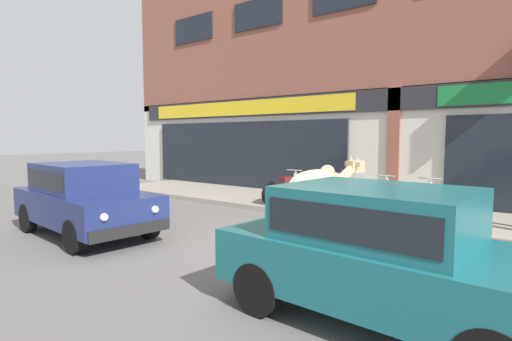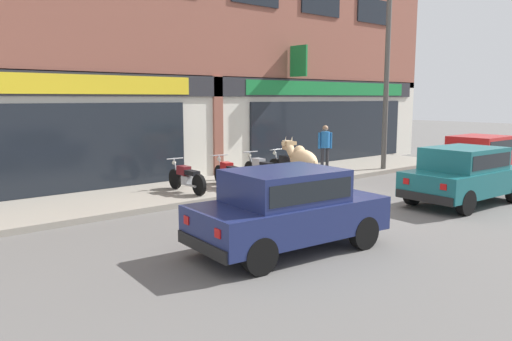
{
  "view_description": "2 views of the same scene",
  "coord_description": "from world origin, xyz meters",
  "px_view_note": "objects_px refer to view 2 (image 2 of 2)",
  "views": [
    {
      "loc": [
        3.91,
        -6.14,
        1.99
      ],
      "look_at": [
        -1.67,
        1.0,
        1.23
      ],
      "focal_mm": 28.0,
      "sensor_mm": 36.0,
      "label": 1
    },
    {
      "loc": [
        -9.71,
        -8.15,
        2.69
      ],
      "look_at": [
        -1.93,
        1.0,
        0.94
      ],
      "focal_mm": 35.0,
      "sensor_mm": 36.0,
      "label": 2
    }
  ],
  "objects_px": {
    "car_0": "(287,206)",
    "cow": "(302,161)",
    "car_2": "(464,173)",
    "motorcycle_3": "(289,166)",
    "motorcycle_0": "(186,178)",
    "motorcycle_1": "(229,174)",
    "motorcycle_2": "(261,169)",
    "car_1": "(478,156)",
    "pedestrian": "(325,143)",
    "utility_pole": "(387,81)"
  },
  "relations": [
    {
      "from": "car_0",
      "to": "cow",
      "type": "bearing_deg",
      "value": 41.41
    },
    {
      "from": "car_2",
      "to": "motorcycle_3",
      "type": "relative_size",
      "value": 2.03
    },
    {
      "from": "motorcycle_0",
      "to": "motorcycle_1",
      "type": "bearing_deg",
      "value": -5.43
    },
    {
      "from": "motorcycle_1",
      "to": "motorcycle_2",
      "type": "distance_m",
      "value": 1.35
    },
    {
      "from": "motorcycle_1",
      "to": "car_0",
      "type": "bearing_deg",
      "value": -116.97
    },
    {
      "from": "car_0",
      "to": "motorcycle_1",
      "type": "relative_size",
      "value": 2.07
    },
    {
      "from": "motorcycle_0",
      "to": "car_1",
      "type": "bearing_deg",
      "value": -23.32
    },
    {
      "from": "motorcycle_1",
      "to": "motorcycle_3",
      "type": "distance_m",
      "value": 2.52
    },
    {
      "from": "car_0",
      "to": "motorcycle_1",
      "type": "height_order",
      "value": "car_0"
    },
    {
      "from": "cow",
      "to": "car_0",
      "type": "height_order",
      "value": "cow"
    },
    {
      "from": "motorcycle_0",
      "to": "car_0",
      "type": "bearing_deg",
      "value": -103.49
    },
    {
      "from": "car_1",
      "to": "motorcycle_2",
      "type": "height_order",
      "value": "car_1"
    },
    {
      "from": "cow",
      "to": "pedestrian",
      "type": "bearing_deg",
      "value": 33.28
    },
    {
      "from": "motorcycle_2",
      "to": "car_1",
      "type": "bearing_deg",
      "value": -31.8
    },
    {
      "from": "motorcycle_0",
      "to": "pedestrian",
      "type": "relative_size",
      "value": 1.13
    },
    {
      "from": "car_2",
      "to": "motorcycle_0",
      "type": "relative_size",
      "value": 2.03
    },
    {
      "from": "car_2",
      "to": "pedestrian",
      "type": "height_order",
      "value": "pedestrian"
    },
    {
      "from": "car_0",
      "to": "car_2",
      "type": "bearing_deg",
      "value": -0.7
    },
    {
      "from": "car_2",
      "to": "pedestrian",
      "type": "relative_size",
      "value": 2.3
    },
    {
      "from": "motorcycle_1",
      "to": "motorcycle_2",
      "type": "xyz_separation_m",
      "value": [
        1.34,
        0.13,
        0.0
      ]
    },
    {
      "from": "car_0",
      "to": "car_1",
      "type": "xyz_separation_m",
      "value": [
        10.08,
        1.46,
        0.0
      ]
    },
    {
      "from": "car_1",
      "to": "motorcycle_2",
      "type": "distance_m",
      "value": 7.21
    },
    {
      "from": "cow",
      "to": "motorcycle_0",
      "type": "distance_m",
      "value": 3.17
    },
    {
      "from": "motorcycle_0",
      "to": "pedestrian",
      "type": "bearing_deg",
      "value": 2.03
    },
    {
      "from": "motorcycle_3",
      "to": "utility_pole",
      "type": "bearing_deg",
      "value": -10.8
    },
    {
      "from": "motorcycle_0",
      "to": "utility_pole",
      "type": "relative_size",
      "value": 0.29
    },
    {
      "from": "motorcycle_1",
      "to": "utility_pole",
      "type": "xyz_separation_m",
      "value": [
        6.54,
        -0.65,
        2.74
      ]
    },
    {
      "from": "motorcycle_2",
      "to": "utility_pole",
      "type": "height_order",
      "value": "utility_pole"
    },
    {
      "from": "utility_pole",
      "to": "motorcycle_0",
      "type": "bearing_deg",
      "value": 174.37
    },
    {
      "from": "car_1",
      "to": "motorcycle_0",
      "type": "relative_size",
      "value": 2.0
    },
    {
      "from": "car_1",
      "to": "motorcycle_0",
      "type": "distance_m",
      "value": 9.6
    },
    {
      "from": "cow",
      "to": "motorcycle_3",
      "type": "bearing_deg",
      "value": 53.84
    },
    {
      "from": "cow",
      "to": "pedestrian",
      "type": "xyz_separation_m",
      "value": [
        3.46,
        2.27,
        0.12
      ]
    },
    {
      "from": "car_2",
      "to": "utility_pole",
      "type": "height_order",
      "value": "utility_pole"
    },
    {
      "from": "car_2",
      "to": "utility_pole",
      "type": "bearing_deg",
      "value": 56.64
    },
    {
      "from": "motorcycle_0",
      "to": "motorcycle_2",
      "type": "bearing_deg",
      "value": -0.04
    },
    {
      "from": "car_2",
      "to": "cow",
      "type": "bearing_deg",
      "value": 127.77
    },
    {
      "from": "cow",
      "to": "car_0",
      "type": "xyz_separation_m",
      "value": [
        -3.62,
        -3.19,
        -0.19
      ]
    },
    {
      "from": "car_0",
      "to": "utility_pole",
      "type": "height_order",
      "value": "utility_pole"
    },
    {
      "from": "car_1",
      "to": "motorcycle_3",
      "type": "bearing_deg",
      "value": 142.58
    },
    {
      "from": "cow",
      "to": "car_0",
      "type": "relative_size",
      "value": 0.55
    },
    {
      "from": "motorcycle_3",
      "to": "motorcycle_2",
      "type": "bearing_deg",
      "value": 179.62
    },
    {
      "from": "cow",
      "to": "motorcycle_1",
      "type": "height_order",
      "value": "cow"
    },
    {
      "from": "car_1",
      "to": "motorcycle_2",
      "type": "bearing_deg",
      "value": 148.2
    },
    {
      "from": "motorcycle_3",
      "to": "cow",
      "type": "bearing_deg",
      "value": -126.16
    },
    {
      "from": "car_2",
      "to": "motorcycle_3",
      "type": "distance_m",
      "value": 5.43
    },
    {
      "from": "motorcycle_3",
      "to": "pedestrian",
      "type": "relative_size",
      "value": 1.13
    },
    {
      "from": "motorcycle_2",
      "to": "car_0",
      "type": "bearing_deg",
      "value": -126.93
    },
    {
      "from": "cow",
      "to": "car_1",
      "type": "distance_m",
      "value": 6.69
    },
    {
      "from": "car_2",
      "to": "motorcycle_1",
      "type": "relative_size",
      "value": 2.05
    }
  ]
}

